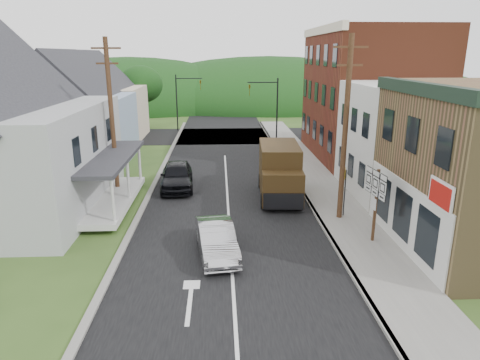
{
  "coord_description": "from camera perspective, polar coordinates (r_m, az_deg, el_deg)",
  "views": [
    {
      "loc": [
        -0.41,
        -16.51,
        8.09
      ],
      "look_at": [
        0.55,
        3.42,
        2.2
      ],
      "focal_mm": 32.0,
      "sensor_mm": 36.0,
      "label": 1
    }
  ],
  "objects": [
    {
      "name": "storefront_white",
      "position": [
        27.15,
        22.93,
        4.88
      ],
      "size": [
        8.0,
        7.0,
        6.5
      ],
      "primitive_type": "cube",
      "color": "silver",
      "rests_on": "ground"
    },
    {
      "name": "traffic_signal_left",
      "position": [
        47.37,
        -7.61,
        11.05
      ],
      "size": [
        2.87,
        0.2,
        6.0
      ],
      "color": "black",
      "rests_on": "ground"
    },
    {
      "name": "cross_road",
      "position": [
        44.26,
        -2.2,
        5.9
      ],
      "size": [
        60.0,
        9.0,
        0.02
      ],
      "primitive_type": "cube",
      "color": "black",
      "rests_on": "ground"
    },
    {
      "name": "sidewalk_right",
      "position": [
        26.55,
        11.12,
        -1.44
      ],
      "size": [
        2.8,
        55.0,
        0.15
      ],
      "primitive_type": "cube",
      "color": "slate",
      "rests_on": "ground"
    },
    {
      "name": "silver_sedan",
      "position": [
        17.94,
        -3.16,
        -7.96
      ],
      "size": [
        1.99,
        4.3,
        1.36
      ],
      "primitive_type": "imported",
      "rotation": [
        0.0,
        0.0,
        0.14
      ],
      "color": "#ABAAAF",
      "rests_on": "ground"
    },
    {
      "name": "warning_sign",
      "position": [
        22.08,
        13.8,
        -0.6
      ],
      "size": [
        0.28,
        0.67,
        2.57
      ],
      "rotation": [
        0.0,
        0.0,
        -0.38
      ],
      "color": "black",
      "rests_on": "sidewalk_right"
    },
    {
      "name": "tree_left_d",
      "position": [
        49.37,
        -13.09,
        12.31
      ],
      "size": [
        4.8,
        4.8,
        6.94
      ],
      "color": "#382616",
      "rests_on": "ground"
    },
    {
      "name": "road",
      "position": [
        27.72,
        -1.8,
        -0.53
      ],
      "size": [
        9.0,
        90.0,
        0.02
      ],
      "primitive_type": "cube",
      "color": "black",
      "rests_on": "ground"
    },
    {
      "name": "traffic_signal_right",
      "position": [
        40.52,
        3.99,
        10.27
      ],
      "size": [
        2.87,
        0.2,
        6.0
      ],
      "color": "black",
      "rests_on": "ground"
    },
    {
      "name": "forested_ridge",
      "position": [
        71.97,
        -2.46,
        9.97
      ],
      "size": [
        90.0,
        30.0,
        16.0
      ],
      "primitive_type": "ellipsoid",
      "color": "#12350F",
      "rests_on": "ground"
    },
    {
      "name": "dark_sedan",
      "position": [
        26.88,
        -8.42,
        0.58
      ],
      "size": [
        2.26,
        4.94,
        1.64
      ],
      "primitive_type": "imported",
      "rotation": [
        0.0,
        0.0,
        0.07
      ],
      "color": "black",
      "rests_on": "ground"
    },
    {
      "name": "utility_pole_right",
      "position": [
        21.17,
        13.86,
        6.64
      ],
      "size": [
        1.6,
        0.26,
        9.0
      ],
      "color": "#472D19",
      "rests_on": "ground"
    },
    {
      "name": "curb_right",
      "position": [
        26.26,
        8.26,
        -1.5
      ],
      "size": [
        0.2,
        55.0,
        0.15
      ],
      "primitive_type": "cube",
      "color": "slate",
      "rests_on": "ground"
    },
    {
      "name": "storefront_red",
      "position": [
        35.63,
        16.74,
        10.79
      ],
      "size": [
        8.0,
        12.0,
        10.0
      ],
      "primitive_type": "cube",
      "color": "#612917",
      "rests_on": "ground"
    },
    {
      "name": "curb_left",
      "position": [
        26.14,
        -11.97,
        -1.81
      ],
      "size": [
        0.3,
        55.0,
        0.12
      ],
      "primitive_type": "cube",
      "color": "slate",
      "rests_on": "ground"
    },
    {
      "name": "house_blue",
      "position": [
        35.42,
        -20.36,
        8.3
      ],
      "size": [
        7.14,
        8.16,
        7.28
      ],
      "color": "#8BA1BD",
      "rests_on": "ground"
    },
    {
      "name": "ground",
      "position": [
        18.39,
        -1.23,
        -9.65
      ],
      "size": [
        120.0,
        120.0,
        0.0
      ],
      "primitive_type": "plane",
      "color": "#2D4719",
      "rests_on": "ground"
    },
    {
      "name": "utility_pole_left",
      "position": [
        25.49,
        -16.73,
        8.02
      ],
      "size": [
        1.6,
        0.26,
        9.0
      ],
      "color": "#472D19",
      "rests_on": "ground"
    },
    {
      "name": "delivery_van",
      "position": [
        24.81,
        5.31,
        1.09
      ],
      "size": [
        2.55,
        5.6,
        3.06
      ],
      "rotation": [
        0.0,
        0.0,
        -0.06
      ],
      "color": "#30200D",
      "rests_on": "ground"
    },
    {
      "name": "route_sign_cluster",
      "position": [
        19.28,
        17.62,
        -1.94
      ],
      "size": [
        0.25,
        1.86,
        3.26
      ],
      "rotation": [
        0.0,
        0.0,
        0.1
      ],
      "color": "#472D19",
      "rests_on": "sidewalk_right"
    },
    {
      "name": "house_cream",
      "position": [
        44.15,
        -17.57,
        9.98
      ],
      "size": [
        7.14,
        8.16,
        7.28
      ],
      "color": "beige",
      "rests_on": "ground"
    }
  ]
}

